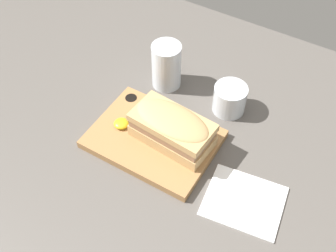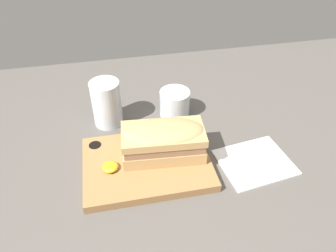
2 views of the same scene
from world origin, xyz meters
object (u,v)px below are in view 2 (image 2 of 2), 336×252
wine_glass (175,104)px  serving_board (146,163)px  sandwich (163,139)px  napkin (255,162)px  water_glass (107,106)px

wine_glass → serving_board: bearing=-120.1°
sandwich → napkin: (20.36, -5.20, -6.03)cm
wine_glass → water_glass: bearing=-179.9°
water_glass → wine_glass: water_glass is taller
serving_board → water_glass: (-7.27, 18.02, 4.26)cm
sandwich → water_glass: 20.19cm
water_glass → napkin: size_ratio=0.69×
water_glass → serving_board: bearing=-68.0°
napkin → wine_glass: bearing=122.8°
wine_glass → sandwich: bearing=-110.7°
serving_board → napkin: 24.82cm
water_glass → napkin: (31.79, -21.82, -5.06)cm
wine_glass → napkin: bearing=-57.2°
water_glass → wine_glass: (17.73, 0.02, -2.09)cm
serving_board → sandwich: size_ratio=1.50×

